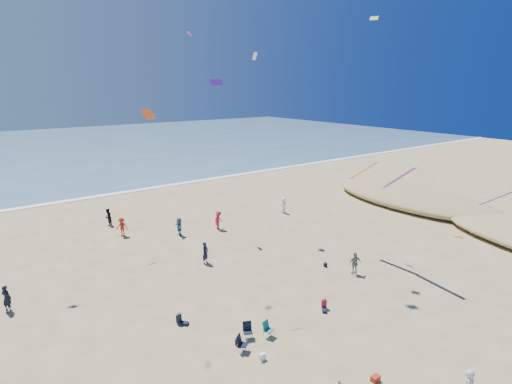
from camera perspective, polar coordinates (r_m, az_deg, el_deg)
ocean at (r=105.75m, az=-30.28°, el=5.08°), size 220.00×100.00×0.06m
surf_line at (r=57.10m, az=-24.32°, el=-1.00°), size 220.00×1.20×0.08m
standing_flyers at (r=32.10m, az=-3.59°, el=-9.95°), size 36.57×39.05×1.95m
seated_group at (r=23.17m, az=-2.35°, el=-22.20°), size 20.36×26.24×0.84m
chair_cluster at (r=24.46m, az=-0.37°, el=-19.71°), size 2.79×1.61×1.00m
white_tote at (r=23.38m, az=0.91°, el=-22.47°), size 0.35×0.20×0.40m
black_backpack at (r=24.42m, az=-2.57°, el=-20.68°), size 0.30×0.22×0.38m
cooler at (r=22.96m, az=16.69°, el=-24.16°), size 0.45×0.30×0.30m
navy_bag at (r=33.82m, az=9.88°, el=-10.20°), size 0.28×0.18×0.34m
kites_aloft at (r=29.78m, az=4.40°, el=16.47°), size 44.79×44.25×27.81m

